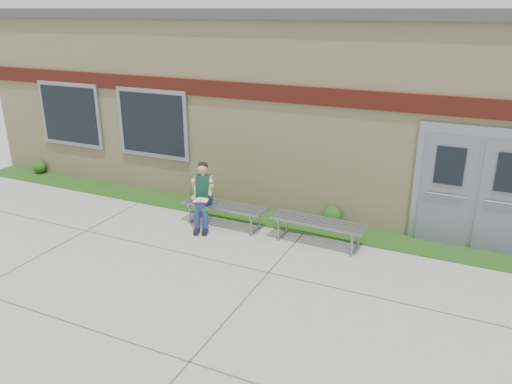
% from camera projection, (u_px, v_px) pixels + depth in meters
% --- Properties ---
extents(ground, '(80.00, 80.00, 0.00)m').
position_uv_depth(ground, '(202.00, 274.00, 8.40)').
color(ground, '#9E9E99').
rests_on(ground, ground).
extents(grass_strip, '(16.00, 0.80, 0.02)m').
position_uv_depth(grass_strip, '(265.00, 218.00, 10.61)').
color(grass_strip, '#204412').
rests_on(grass_strip, ground).
extents(school_building, '(16.20, 6.22, 4.20)m').
position_uv_depth(school_building, '(319.00, 95.00, 12.76)').
color(school_building, beige).
rests_on(school_building, ground).
extents(bench_left, '(1.77, 0.51, 0.46)m').
position_uv_depth(bench_left, '(224.00, 209.00, 10.15)').
color(bench_left, slate).
rests_on(bench_left, ground).
extents(bench_right, '(1.82, 0.57, 0.47)m').
position_uv_depth(bench_right, '(318.00, 226.00, 9.35)').
color(bench_right, slate).
rests_on(bench_right, ground).
extents(girl, '(0.59, 0.82, 1.33)m').
position_uv_depth(girl, '(203.00, 194.00, 10.02)').
color(girl, navy).
rests_on(girl, ground).
extents(shrub_west, '(0.34, 0.34, 0.34)m').
position_uv_depth(shrub_west, '(40.00, 167.00, 13.42)').
color(shrub_west, '#204412').
rests_on(shrub_west, grass_strip).
extents(shrub_mid, '(0.40, 0.40, 0.40)m').
position_uv_depth(shrub_mid, '(199.00, 193.00, 11.45)').
color(shrub_mid, '#204412').
rests_on(shrub_mid, grass_strip).
extents(shrub_east, '(0.40, 0.40, 0.40)m').
position_uv_depth(shrub_east, '(332.00, 215.00, 10.20)').
color(shrub_east, '#204412').
rests_on(shrub_east, grass_strip).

